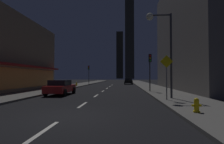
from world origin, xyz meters
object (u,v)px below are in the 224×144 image
at_px(fire_hydrant_far_left, 77,84).
at_px(street_lamp_right, 160,34).
at_px(car_parked_near, 61,87).
at_px(traffic_light_far_left, 89,71).
at_px(fire_hydrant_yellow_near, 197,105).
at_px(pedestrian_crossing_sign, 167,73).
at_px(car_parked_far, 128,81).
at_px(traffic_light_near_right, 150,64).

relative_size(fire_hydrant_far_left, street_lamp_right, 0.10).
bearing_deg(street_lamp_right, car_parked_near, 161.45).
relative_size(fire_hydrant_far_left, traffic_light_far_left, 0.16).
relative_size(fire_hydrant_yellow_near, traffic_light_far_left, 0.16).
bearing_deg(car_parked_near, pedestrian_crossing_sign, -23.67).
relative_size(car_parked_far, fire_hydrant_yellow_near, 6.48).
bearing_deg(traffic_light_far_left, traffic_light_near_right, -60.48).
bearing_deg(street_lamp_right, pedestrian_crossing_sign, -77.81).
height_order(car_parked_near, fire_hydrant_far_left, car_parked_near).
height_order(street_lamp_right, pedestrian_crossing_sign, street_lamp_right).
relative_size(car_parked_near, fire_hydrant_yellow_near, 6.48).
bearing_deg(fire_hydrant_yellow_near, traffic_light_near_right, 92.01).
xyz_separation_m(car_parked_near, traffic_light_far_left, (-1.90, 22.50, 2.45)).
bearing_deg(car_parked_near, street_lamp_right, -18.55).
xyz_separation_m(fire_hydrant_far_left, street_lamp_right, (11.28, -16.84, 4.61)).
distance_m(car_parked_far, street_lamp_right, 27.85).
distance_m(traffic_light_near_right, street_lamp_right, 6.37).
height_order(fire_hydrant_yellow_near, traffic_light_far_left, traffic_light_far_left).
bearing_deg(car_parked_far, street_lamp_right, -86.29).
xyz_separation_m(traffic_light_far_left, street_lamp_right, (10.88, -25.51, 1.87)).
height_order(fire_hydrant_yellow_near, traffic_light_near_right, traffic_light_near_right).
bearing_deg(pedestrian_crossing_sign, traffic_light_far_left, 112.70).
height_order(car_parked_near, traffic_light_far_left, traffic_light_far_left).
height_order(fire_hydrant_yellow_near, street_lamp_right, street_lamp_right).
bearing_deg(car_parked_near, fire_hydrant_far_left, 99.44).
bearing_deg(traffic_light_far_left, fire_hydrant_far_left, -92.64).
height_order(traffic_light_near_right, traffic_light_far_left, same).
height_order(fire_hydrant_far_left, pedestrian_crossing_sign, pedestrian_crossing_sign).
relative_size(car_parked_near, traffic_light_near_right, 1.01).
bearing_deg(car_parked_near, car_parked_far, 73.59).
height_order(car_parked_near, street_lamp_right, street_lamp_right).
distance_m(fire_hydrant_yellow_near, traffic_light_far_left, 32.95).
bearing_deg(traffic_light_far_left, car_parked_near, -85.17).
bearing_deg(fire_hydrant_yellow_near, traffic_light_far_left, 110.31).
distance_m(car_parked_far, fire_hydrant_far_left, 14.25).
distance_m(car_parked_near, street_lamp_right, 10.41).
height_order(fire_hydrant_far_left, traffic_light_near_right, traffic_light_near_right).
xyz_separation_m(car_parked_far, fire_hydrant_yellow_near, (2.30, -32.74, -0.29)).
relative_size(fire_hydrant_far_left, pedestrian_crossing_sign, 0.21).
distance_m(fire_hydrant_far_left, street_lamp_right, 20.79).
xyz_separation_m(street_lamp_right, pedestrian_crossing_sign, (0.22, -1.02, -3.05)).
bearing_deg(traffic_light_far_left, street_lamp_right, -66.91).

